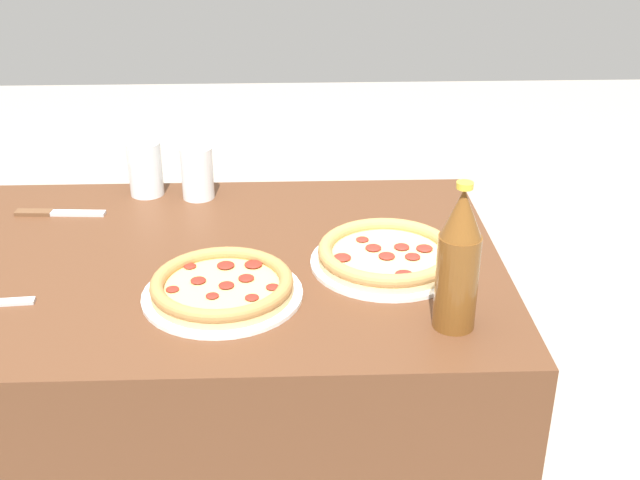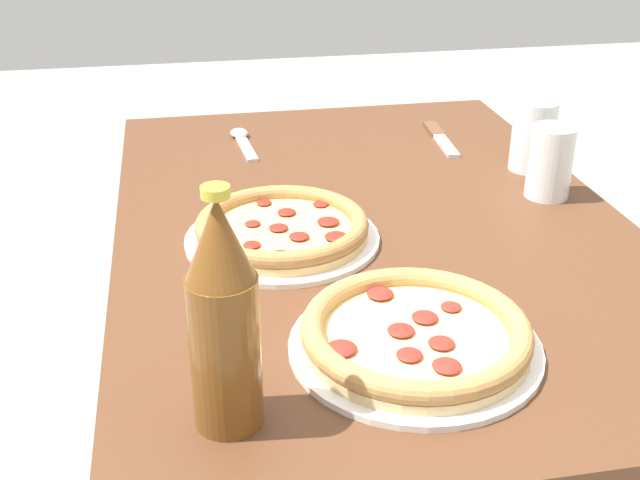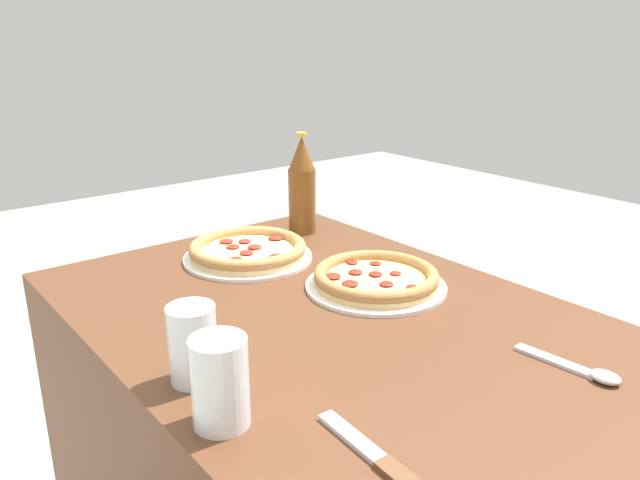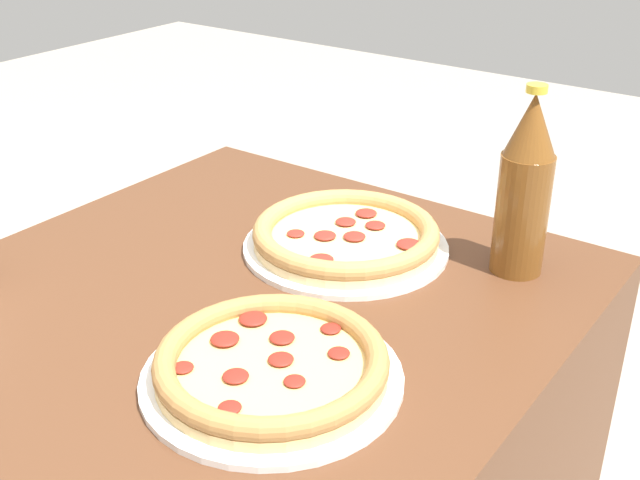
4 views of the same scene
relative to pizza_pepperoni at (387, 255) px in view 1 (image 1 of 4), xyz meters
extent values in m
cube|color=#56331E|center=(-0.35, 0.04, -0.39)|extent=(1.13, 0.77, 0.74)
cylinder|color=white|center=(0.00, 0.00, -0.02)|extent=(0.29, 0.29, 0.01)
cylinder|color=#E5C689|center=(0.00, 0.00, -0.01)|extent=(0.26, 0.26, 0.01)
cylinder|color=#EACC7F|center=(0.00, 0.00, 0.00)|extent=(0.23, 0.23, 0.00)
torus|color=tan|center=(0.00, 0.00, 0.01)|extent=(0.26, 0.26, 0.03)
ellipsoid|color=maroon|center=(-0.02, 0.02, 0.01)|extent=(0.03, 0.03, 0.01)
ellipsoid|color=maroon|center=(0.02, -0.09, 0.01)|extent=(0.03, 0.03, 0.01)
ellipsoid|color=maroon|center=(-0.04, 0.06, 0.01)|extent=(0.02, 0.02, 0.01)
ellipsoid|color=maroon|center=(0.00, -0.02, 0.01)|extent=(0.03, 0.03, 0.01)
ellipsoid|color=maroon|center=(0.04, -0.02, 0.01)|extent=(0.03, 0.03, 0.01)
ellipsoid|color=maroon|center=(0.03, 0.02, 0.01)|extent=(0.03, 0.03, 0.01)
ellipsoid|color=maroon|center=(0.07, 0.01, 0.01)|extent=(0.03, 0.03, 0.01)
ellipsoid|color=maroon|center=(-0.09, -0.02, 0.01)|extent=(0.03, 0.03, 0.01)
cylinder|color=white|center=(-0.30, -0.11, -0.02)|extent=(0.28, 0.28, 0.01)
cylinder|color=#DBB775|center=(-0.30, -0.11, -0.01)|extent=(0.25, 0.25, 0.01)
cylinder|color=#E5C170|center=(-0.30, -0.11, 0.00)|extent=(0.22, 0.22, 0.00)
torus|color=#AD7A42|center=(-0.30, -0.11, 0.01)|extent=(0.25, 0.25, 0.02)
ellipsoid|color=maroon|center=(-0.25, -0.04, 0.01)|extent=(0.03, 0.03, 0.01)
ellipsoid|color=maroon|center=(-0.38, -0.12, 0.01)|extent=(0.02, 0.02, 0.01)
ellipsoid|color=maroon|center=(-0.24, -0.16, 0.01)|extent=(0.02, 0.02, 0.01)
ellipsoid|color=maroon|center=(-0.29, -0.11, 0.01)|extent=(0.03, 0.03, 0.01)
ellipsoid|color=maroon|center=(-0.36, -0.04, 0.01)|extent=(0.02, 0.02, 0.00)
ellipsoid|color=maroon|center=(-0.31, -0.15, 0.01)|extent=(0.02, 0.02, 0.00)
ellipsoid|color=maroon|center=(-0.26, -0.09, 0.01)|extent=(0.03, 0.03, 0.01)
ellipsoid|color=maroon|center=(-0.30, -0.04, 0.01)|extent=(0.03, 0.03, 0.01)
ellipsoid|color=maroon|center=(-0.21, -0.12, 0.01)|extent=(0.02, 0.02, 0.01)
ellipsoid|color=maroon|center=(-0.34, -0.10, 0.01)|extent=(0.03, 0.03, 0.01)
cylinder|color=white|center=(-0.50, 0.36, 0.04)|extent=(0.07, 0.07, 0.12)
cylinder|color=silver|center=(-0.50, 0.36, 0.01)|extent=(0.06, 0.06, 0.06)
cylinder|color=white|center=(-0.38, 0.33, 0.04)|extent=(0.07, 0.07, 0.12)
cylinder|color=black|center=(-0.38, 0.33, 0.03)|extent=(0.06, 0.06, 0.09)
cylinder|color=brown|center=(0.08, -0.22, 0.06)|extent=(0.07, 0.07, 0.16)
cone|color=brown|center=(0.08, -0.22, 0.18)|extent=(0.07, 0.07, 0.08)
cylinder|color=gold|center=(0.08, -0.22, 0.23)|extent=(0.03, 0.03, 0.01)
cube|color=brown|center=(-0.72, 0.25, -0.02)|extent=(0.08, 0.03, 0.01)
cube|color=silver|center=(-0.63, 0.25, -0.02)|extent=(0.12, 0.03, 0.01)
camera|label=1|loc=(-0.17, -1.32, 0.68)|focal=45.00mm
camera|label=2|loc=(0.72, -0.24, 0.50)|focal=45.00mm
camera|label=3|loc=(-1.12, 0.69, 0.46)|focal=35.00mm
camera|label=4|loc=(-0.83, -0.55, 0.49)|focal=45.00mm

